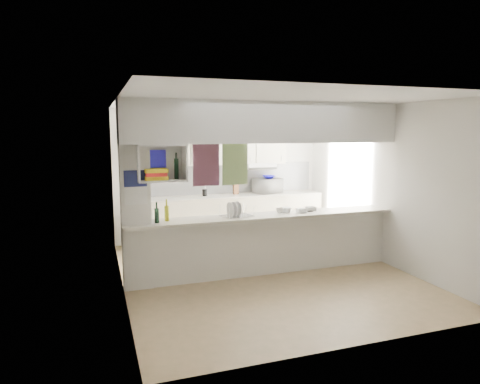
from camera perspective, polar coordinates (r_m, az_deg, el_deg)
name	(u,v)px	position (r m, az deg, el deg)	size (l,w,h in m)	color
floor	(264,273)	(6.72, 3.25, -10.77)	(4.80, 4.80, 0.00)	#917C54
ceiling	(266,102)	(6.38, 3.44, 11.92)	(4.80, 4.80, 0.00)	white
wall_back	(220,175)	(8.68, -2.68, 2.30)	(4.20, 4.20, 0.00)	silver
wall_left	(120,197)	(5.96, -15.70, -0.62)	(4.80, 4.80, 0.00)	silver
wall_right	(382,184)	(7.47, 18.43, 0.97)	(4.80, 4.80, 0.00)	silver
servery_partition	(254,166)	(6.32, 1.91, 3.43)	(4.20, 0.50, 2.60)	silver
cubby_shelf	(160,166)	(5.90, -10.64, 3.47)	(0.65, 0.35, 0.50)	white
kitchen_run	(232,199)	(8.53, -1.13, -1.00)	(3.60, 0.63, 2.24)	beige
microwave	(268,186)	(8.77, 3.71, 0.85)	(0.54, 0.37, 0.30)	white
bowl	(269,177)	(8.76, 3.85, 2.03)	(0.25, 0.25, 0.06)	#120E9F
dish_rack	(236,210)	(6.33, -0.48, -2.47)	(0.49, 0.41, 0.23)	silver
cup	(280,210)	(6.53, 5.35, -2.47)	(0.11, 0.11, 0.09)	white
wine_bottles	(162,214)	(6.05, -10.36, -2.89)	(0.21, 0.14, 0.31)	black
plastic_tubs	(298,210)	(6.77, 7.68, -2.35)	(0.58, 0.23, 0.08)	silver
utensil_jar	(205,193)	(8.37, -4.72, -0.07)	(0.10, 0.10, 0.14)	black
knife_block	(236,189)	(8.58, -0.57, 0.36)	(0.10, 0.08, 0.20)	brown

